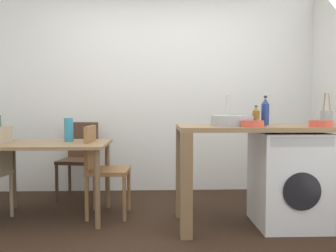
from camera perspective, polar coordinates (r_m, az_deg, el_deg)
name	(u,v)px	position (r m, az deg, el deg)	size (l,w,h in m)	color
ground_plane	(149,240)	(3.01, -3.14, -18.06)	(5.46, 5.46, 0.00)	black
wall_back	(151,87)	(4.57, -2.78, 6.43)	(4.60, 0.10, 2.70)	white
dining_table	(51,153)	(3.60, -18.54, -4.13)	(1.10, 0.76, 0.74)	olive
chair_opposite	(101,165)	(3.57, -10.86, -6.28)	(0.42, 0.42, 0.90)	olive
chair_spare_by_wall	(80,155)	(4.33, -14.17, -4.65)	(0.46, 0.46, 0.90)	#4C3323
kitchen_counter	(237,143)	(3.23, 11.25, -2.74)	(1.50, 0.68, 0.92)	olive
washing_machine	(288,179)	(3.42, 19.03, -8.15)	(0.60, 0.61, 0.86)	silver
sink_basin	(232,121)	(3.20, 10.39, 0.87)	(0.38, 0.38, 0.09)	#9EA0A5
tap	(228,110)	(3.38, 9.75, 2.61)	(0.02, 0.02, 0.28)	#B2B2B7
bottle_tall_green	(256,116)	(3.32, 14.17, 1.55)	(0.07, 0.07, 0.18)	brown
bottle_squat_brown	(265,112)	(3.39, 15.58, 2.26)	(0.07, 0.07, 0.27)	navy
mixing_bowl	(252,123)	(3.04, 13.57, 0.44)	(0.20, 0.20, 0.05)	#D84C38
utensil_crock	(326,118)	(3.55, 24.43, 1.26)	(0.11, 0.11, 0.30)	gray
colander	(321,123)	(3.23, 23.69, 0.42)	(0.20, 0.20, 0.06)	#D84C38
vase	(69,130)	(3.64, -15.89, -0.61)	(0.09, 0.09, 0.24)	teal
scissors	(258,126)	(3.16, 14.54, 0.05)	(0.15, 0.06, 0.01)	#B2B2B7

